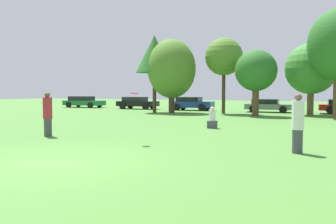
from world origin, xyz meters
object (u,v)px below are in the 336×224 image
(parked_car_green, at_px, (83,102))
(parked_car_black, at_px, (137,102))
(tree_3, at_px, (256,71))
(tree_2, at_px, (224,57))
(person_thrower, at_px, (48,114))
(frisbee, at_px, (134,93))
(tree_4, at_px, (311,69))
(tree_1, at_px, (172,69))
(parked_car_grey, at_px, (268,105))
(tree_0, at_px, (154,54))
(parked_car_blue, at_px, (191,103))
(person_catcher, at_px, (298,123))
(bystander_sitting, at_px, (212,119))

(parked_car_green, distance_m, parked_car_black, 7.09)
(tree_3, bearing_deg, tree_2, 151.31)
(person_thrower, relative_size, parked_car_black, 0.42)
(frisbee, xyz_separation_m, parked_car_black, (-11.79, 20.13, -1.08))
(tree_4, bearing_deg, tree_1, -169.90)
(frisbee, relative_size, parked_car_grey, 0.07)
(tree_0, bearing_deg, parked_car_black, 134.48)
(person_thrower, distance_m, tree_2, 17.15)
(tree_3, distance_m, tree_4, 4.41)
(parked_car_blue, distance_m, parked_car_grey, 7.06)
(person_catcher, height_order, parked_car_black, person_catcher)
(parked_car_black, bearing_deg, person_catcher, -52.33)
(person_thrower, xyz_separation_m, parked_car_blue, (-1.75, 20.11, -0.22))
(person_catcher, distance_m, tree_2, 18.13)
(frisbee, xyz_separation_m, parked_car_blue, (-5.89, 20.27, -1.07))
(person_catcher, distance_m, parked_car_green, 31.36)
(bystander_sitting, height_order, parked_car_black, parked_car_black)
(bystander_sitting, height_order, parked_car_green, parked_car_green)
(tree_1, bearing_deg, parked_car_blue, 89.46)
(frisbee, bearing_deg, person_thrower, 177.84)
(tree_3, height_order, parked_car_green, tree_3)
(parked_car_green, height_order, parked_car_grey, parked_car_green)
(tree_1, distance_m, parked_car_grey, 8.93)
(parked_car_black, distance_m, parked_car_grey, 12.95)
(tree_3, xyz_separation_m, parked_car_black, (-12.91, 4.95, -2.61))
(tree_0, bearing_deg, tree_2, 10.08)
(bystander_sitting, height_order, parked_car_grey, parked_car_grey)
(tree_4, bearing_deg, person_catcher, -88.01)
(bystander_sitting, distance_m, tree_4, 12.85)
(tree_2, distance_m, parked_car_black, 11.30)
(person_thrower, bearing_deg, person_catcher, 0.00)
(tree_1, bearing_deg, tree_4, 10.10)
(person_thrower, height_order, parked_car_black, person_thrower)
(tree_0, bearing_deg, parked_car_grey, 28.34)
(bystander_sitting, height_order, tree_4, tree_4)
(person_catcher, height_order, parked_car_green, person_catcher)
(frisbee, relative_size, tree_4, 0.05)
(tree_3, height_order, parked_car_grey, tree_3)
(parked_car_blue, bearing_deg, tree_0, -112.24)
(tree_1, xyz_separation_m, tree_4, (10.62, 1.89, -0.18))
(tree_0, height_order, tree_4, tree_0)
(person_thrower, relative_size, parked_car_grey, 0.44)
(person_catcher, bearing_deg, parked_car_grey, -79.96)
(tree_2, xyz_separation_m, tree_4, (6.41, 1.04, -1.06))
(person_thrower, height_order, tree_1, tree_1)
(tree_1, xyz_separation_m, tree_2, (4.21, 0.85, 0.88))
(person_catcher, bearing_deg, frisbee, 2.97)
(tree_2, height_order, parked_car_grey, tree_2)
(parked_car_green, relative_size, parked_car_black, 1.10)
(tree_3, bearing_deg, bystander_sitting, -91.44)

